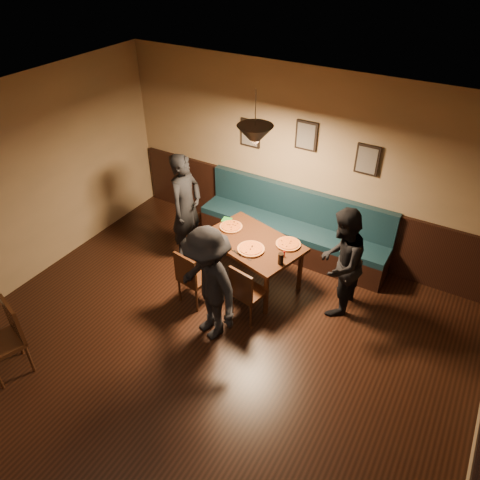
{
  "coord_description": "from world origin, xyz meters",
  "views": [
    {
      "loc": [
        2.26,
        -2.23,
        4.38
      ],
      "look_at": [
        -0.17,
        1.91,
        0.95
      ],
      "focal_mm": 34.22,
      "sensor_mm": 36.0,
      "label": 1
    }
  ],
  "objects_px": {
    "booth_bench": "(292,225)",
    "dining_table": "(252,262)",
    "chair_near_right": "(249,291)",
    "diner_right": "(340,263)",
    "diner_front": "(208,285)",
    "tabasco_bottle": "(284,253)",
    "chair_near_left": "(195,276)",
    "soda_glass": "(281,259)",
    "diner_left": "(186,207)",
    "cafe_chair_far": "(2,343)"
  },
  "relations": [
    {
      "from": "chair_near_left",
      "to": "diner_front",
      "type": "relative_size",
      "value": 0.54
    },
    {
      "from": "diner_front",
      "to": "tabasco_bottle",
      "type": "distance_m",
      "value": 1.16
    },
    {
      "from": "chair_near_right",
      "to": "chair_near_left",
      "type": "bearing_deg",
      "value": -160.81
    },
    {
      "from": "diner_front",
      "to": "soda_glass",
      "type": "bearing_deg",
      "value": 82.04
    },
    {
      "from": "chair_near_left",
      "to": "cafe_chair_far",
      "type": "bearing_deg",
      "value": -110.31
    },
    {
      "from": "chair_near_left",
      "to": "diner_left",
      "type": "bearing_deg",
      "value": 139.86
    },
    {
      "from": "booth_bench",
      "to": "diner_right",
      "type": "relative_size",
      "value": 1.95
    },
    {
      "from": "diner_front",
      "to": "diner_left",
      "type": "bearing_deg",
      "value": 156.99
    },
    {
      "from": "dining_table",
      "to": "diner_left",
      "type": "distance_m",
      "value": 1.29
    },
    {
      "from": "booth_bench",
      "to": "chair_near_left",
      "type": "bearing_deg",
      "value": -110.71
    },
    {
      "from": "chair_near_right",
      "to": "diner_right",
      "type": "xyz_separation_m",
      "value": [
        0.93,
        0.71,
        0.35
      ]
    },
    {
      "from": "booth_bench",
      "to": "dining_table",
      "type": "relative_size",
      "value": 2.25
    },
    {
      "from": "soda_glass",
      "to": "chair_near_right",
      "type": "bearing_deg",
      "value": -123.7
    },
    {
      "from": "diner_left",
      "to": "diner_front",
      "type": "height_order",
      "value": "diner_left"
    },
    {
      "from": "dining_table",
      "to": "soda_glass",
      "type": "relative_size",
      "value": 8.45
    },
    {
      "from": "booth_bench",
      "to": "soda_glass",
      "type": "distance_m",
      "value": 1.28
    },
    {
      "from": "chair_near_right",
      "to": "cafe_chair_far",
      "type": "bearing_deg",
      "value": -120.65
    },
    {
      "from": "soda_glass",
      "to": "tabasco_bottle",
      "type": "height_order",
      "value": "soda_glass"
    },
    {
      "from": "booth_bench",
      "to": "diner_right",
      "type": "xyz_separation_m",
      "value": [
        1.06,
        -0.85,
        0.27
      ]
    },
    {
      "from": "dining_table",
      "to": "diner_right",
      "type": "xyz_separation_m",
      "value": [
        1.23,
        0.08,
        0.41
      ]
    },
    {
      "from": "booth_bench",
      "to": "chair_near_right",
      "type": "bearing_deg",
      "value": -85.19
    },
    {
      "from": "dining_table",
      "to": "cafe_chair_far",
      "type": "height_order",
      "value": "cafe_chair_far"
    },
    {
      "from": "chair_near_left",
      "to": "diner_front",
      "type": "distance_m",
      "value": 0.73
    },
    {
      "from": "diner_left",
      "to": "diner_right",
      "type": "height_order",
      "value": "diner_left"
    },
    {
      "from": "booth_bench",
      "to": "cafe_chair_far",
      "type": "bearing_deg",
      "value": -115.62
    },
    {
      "from": "chair_near_right",
      "to": "soda_glass",
      "type": "bearing_deg",
      "value": 66.92
    },
    {
      "from": "chair_near_left",
      "to": "tabasco_bottle",
      "type": "distance_m",
      "value": 1.23
    },
    {
      "from": "cafe_chair_far",
      "to": "chair_near_right",
      "type": "bearing_deg",
      "value": -114.13
    },
    {
      "from": "chair_near_left",
      "to": "cafe_chair_far",
      "type": "height_order",
      "value": "cafe_chair_far"
    },
    {
      "from": "booth_bench",
      "to": "diner_right",
      "type": "bearing_deg",
      "value": -38.8
    },
    {
      "from": "diner_left",
      "to": "soda_glass",
      "type": "relative_size",
      "value": 10.71
    },
    {
      "from": "dining_table",
      "to": "cafe_chair_far",
      "type": "bearing_deg",
      "value": -105.08
    },
    {
      "from": "diner_right",
      "to": "tabasco_bottle",
      "type": "distance_m",
      "value": 0.73
    },
    {
      "from": "diner_right",
      "to": "soda_glass",
      "type": "xyz_separation_m",
      "value": [
        -0.68,
        -0.34,
        0.02
      ]
    },
    {
      "from": "chair_near_right",
      "to": "diner_front",
      "type": "relative_size",
      "value": 0.53
    },
    {
      "from": "booth_bench",
      "to": "diner_left",
      "type": "distance_m",
      "value": 1.63
    },
    {
      "from": "booth_bench",
      "to": "diner_front",
      "type": "height_order",
      "value": "diner_front"
    },
    {
      "from": "booth_bench",
      "to": "chair_near_right",
      "type": "relative_size",
      "value": 3.58
    },
    {
      "from": "chair_near_left",
      "to": "soda_glass",
      "type": "distance_m",
      "value": 1.18
    },
    {
      "from": "diner_right",
      "to": "tabasco_bottle",
      "type": "height_order",
      "value": "diner_right"
    },
    {
      "from": "chair_near_right",
      "to": "soda_glass",
      "type": "relative_size",
      "value": 5.31
    },
    {
      "from": "diner_left",
      "to": "cafe_chair_far",
      "type": "bearing_deg",
      "value": 170.07
    },
    {
      "from": "diner_front",
      "to": "cafe_chair_far",
      "type": "xyz_separation_m",
      "value": [
        -1.66,
        -1.69,
        -0.31
      ]
    },
    {
      "from": "dining_table",
      "to": "soda_glass",
      "type": "bearing_deg",
      "value": -9.62
    },
    {
      "from": "booth_bench",
      "to": "dining_table",
      "type": "xyz_separation_m",
      "value": [
        -0.17,
        -0.94,
        -0.14
      ]
    },
    {
      "from": "chair_near_left",
      "to": "diner_front",
      "type": "height_order",
      "value": "diner_front"
    },
    {
      "from": "dining_table",
      "to": "diner_front",
      "type": "bearing_deg",
      "value": -73.91
    },
    {
      "from": "booth_bench",
      "to": "tabasco_bottle",
      "type": "xyz_separation_m",
      "value": [
        0.35,
        -1.04,
        0.27
      ]
    },
    {
      "from": "diner_front",
      "to": "diner_right",
      "type": "bearing_deg",
      "value": 68.04
    },
    {
      "from": "chair_near_left",
      "to": "chair_near_right",
      "type": "xyz_separation_m",
      "value": [
        0.76,
        0.12,
        -0.01
      ]
    }
  ]
}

